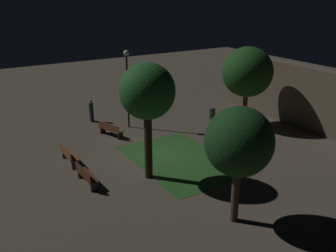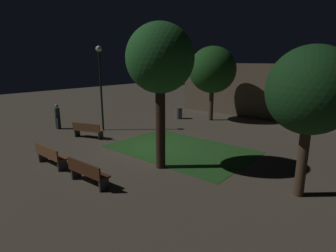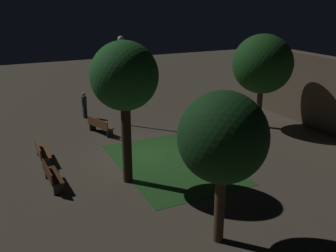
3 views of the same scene
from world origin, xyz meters
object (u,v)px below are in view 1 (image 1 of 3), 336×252
Objects in this scene: pedestrian at (91,110)px; lamp_post_plaza_west at (127,77)px; tree_tall_center at (247,72)px; tree_near_wall at (239,142)px; tree_lawn_side at (147,93)px; trash_bin at (212,113)px; bench_back_row at (110,129)px; bench_front_left at (69,155)px; bench_by_lamp at (86,175)px.

lamp_post_plaza_west is at bearing 35.80° from pedestrian.
lamp_post_plaza_west is (-3.62, -6.96, -0.20)m from tree_tall_center.
lamp_post_plaza_west is (-11.99, 1.12, 0.05)m from tree_near_wall.
tree_lawn_side is 6.84× the size of trash_bin.
tree_near_wall is 2.96× the size of pedestrian.
trash_bin is at bearing 75.50° from lamp_post_plaza_west.
bench_back_row is 1.15× the size of pedestrian.
tree_tall_center is (0.22, 12.11, 3.15)m from bench_front_left.
tree_tall_center is at bearing 136.02° from tree_near_wall.
tree_tall_center is 6.35× the size of trash_bin.
tree_near_wall is 0.93× the size of lamp_post_plaza_west.
bench_by_lamp is 7.72m from tree_near_wall.
lamp_post_plaza_west is at bearing 161.98° from tree_lawn_side.
trash_bin is at bearing 62.69° from pedestrian.
tree_near_wall is at bearing -33.51° from trash_bin.
lamp_post_plaza_west reaches higher than trash_bin.
pedestrian reaches higher than trash_bin.
bench_back_row is (-2.49, 3.44, 0.00)m from bench_front_left.
tree_near_wall is 11.63m from tree_tall_center.
bench_by_lamp is at bearing -22.04° from pedestrian.
trash_bin is at bearing 112.65° from bench_by_lamp.
tree_tall_center is 7.85m from lamp_post_plaza_west.
tree_tall_center is 4.01m from trash_bin.
pedestrian is (-14.38, -0.61, -2.54)m from tree_near_wall.
tree_tall_center is at bearing 88.95° from bench_front_left.
pedestrian is at bearing -117.31° from trash_bin.
tree_tall_center reaches higher than trash_bin.
trash_bin is (-1.89, 10.98, -0.06)m from bench_front_left.
lamp_post_plaza_west is 6.17× the size of trash_bin.
tree_lawn_side is at bearing 39.10° from bench_front_left.
lamp_post_plaza_west is (-6.09, 5.16, 2.96)m from bench_by_lamp.
lamp_post_plaza_west is at bearing -117.51° from tree_tall_center.
tree_near_wall is (5.90, 4.04, 2.91)m from bench_by_lamp.
trash_bin is at bearing 99.79° from bench_front_left.
tree_near_wall is 5.24m from tree_lawn_side.
bench_by_lamp is at bearing -67.35° from trash_bin.
tree_lawn_side is (-5.03, -1.15, 0.91)m from tree_near_wall.
bench_back_row is 0.39× the size of tree_near_wall.
pedestrian reaches higher than bench_back_row.
bench_by_lamp is 12.76m from tree_tall_center.
tree_tall_center reaches higher than lamp_post_plaza_west.
tree_lawn_side is at bearing -70.09° from tree_tall_center.
tree_lawn_side is at bearing -3.30° from pedestrian.
tree_near_wall reaches higher than pedestrian.
bench_front_left is 0.97× the size of bench_back_row.
tree_tall_center is (2.71, 8.67, 3.15)m from bench_back_row.
trash_bin is (-4.58, 10.98, -0.06)m from bench_by_lamp.
bench_by_lamp and bench_back_row have the same top height.
bench_back_row is at bearing 146.36° from bench_by_lamp.
tree_near_wall is 12.04m from lamp_post_plaza_west.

